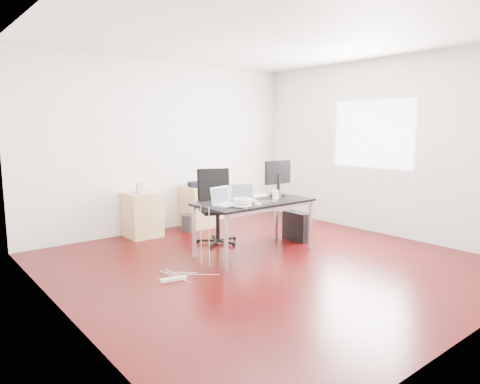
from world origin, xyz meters
TOP-DOWN VIEW (x-y plane):
  - room_shell at (0.04, 0.00)m, footprint 5.00×5.00m
  - desk at (0.14, 0.42)m, footprint 1.60×0.80m
  - office_chair at (0.09, 1.23)m, footprint 0.62×0.64m
  - filing_cabinet_left at (-0.63, 2.23)m, footprint 0.50×0.50m
  - filing_cabinet_right at (0.45, 2.23)m, footprint 0.50×0.50m
  - pc_tower at (1.10, 0.52)m, footprint 0.20×0.45m
  - wastebasket at (0.12, 2.06)m, footprint 0.28×0.28m
  - power_strip at (-1.27, 0.18)m, footprint 0.31×0.13m
  - laptop_left at (-0.36, 0.40)m, footprint 0.37×0.31m
  - laptop_right at (0.03, 0.49)m, footprint 0.41×0.37m
  - monitor at (0.72, 0.56)m, footprint 0.45×0.26m
  - keyboard at (0.38, 0.66)m, footprint 0.44×0.14m
  - cup_white at (0.48, 0.36)m, footprint 0.10×0.10m
  - cup_brown at (0.60, 0.43)m, footprint 0.10×0.10m
  - cable_coil at (-0.26, 0.18)m, footprint 0.24×0.24m
  - power_adapter at (-0.03, 0.15)m, footprint 0.08×0.08m
  - speaker at (-0.69, 2.18)m, footprint 0.09×0.08m
  - navy_garment at (0.44, 2.25)m, footprint 0.35×0.31m

SIDE VIEW (x-z plane):
  - power_strip at x=-1.27m, z-range 0.00..0.04m
  - wastebasket at x=0.12m, z-range 0.00..0.28m
  - pc_tower at x=1.10m, z-range 0.00..0.44m
  - filing_cabinet_left at x=-0.63m, z-range 0.00..0.70m
  - filing_cabinet_right at x=0.45m, z-range 0.00..0.70m
  - office_chair at x=0.09m, z-range 0.06..1.15m
  - desk at x=0.14m, z-range 0.31..1.04m
  - keyboard at x=0.38m, z-range 0.73..0.75m
  - power_adapter at x=-0.03m, z-range 0.73..0.76m
  - navy_garment at x=0.44m, z-range 0.70..0.79m
  - cup_brown at x=0.60m, z-range 0.73..0.83m
  - cable_coil at x=-0.26m, z-range 0.73..0.84m
  - laptop_left at x=-0.36m, z-range 0.67..0.90m
  - laptop_right at x=0.03m, z-range 0.67..0.90m
  - speaker at x=-0.69m, z-range 0.70..0.88m
  - cup_white at x=0.48m, z-range 0.73..0.85m
  - monitor at x=0.72m, z-range 0.76..1.27m
  - room_shell at x=0.04m, z-range -1.10..3.90m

